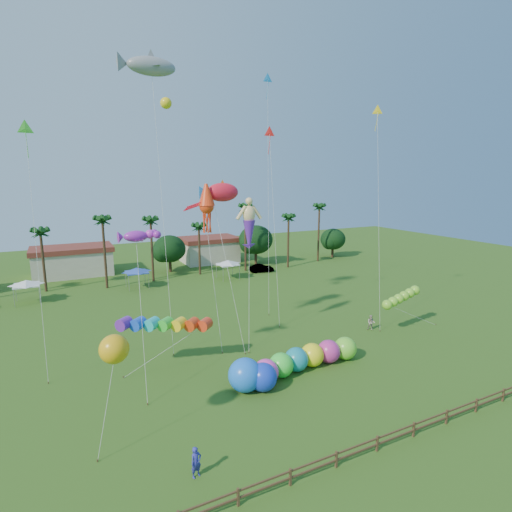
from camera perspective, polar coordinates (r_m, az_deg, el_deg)
name	(u,v)px	position (r m, az deg, el deg)	size (l,w,h in m)	color
ground	(318,401)	(31.10, 8.81, -19.83)	(160.00, 160.00, 0.00)	#285116
tree_line	(186,247)	(69.32, -10.01, 1.26)	(69.46, 8.91, 11.00)	#3A2819
buildings_row	(140,257)	(73.98, -16.23, -0.20)	(35.00, 7.00, 4.00)	beige
tent_row	(137,271)	(60.16, -16.59, -2.02)	(31.00, 4.00, 0.60)	white
fence	(377,442)	(26.94, 16.94, -24.06)	(36.12, 0.12, 1.00)	brown
car_b	(261,268)	(68.49, 0.79, -1.76)	(1.44, 4.14, 1.36)	#4C4C54
spectator_a	(196,462)	(24.40, -8.56, -27.11)	(0.64, 0.42, 1.75)	#2E30A1
spectator_b	(371,323)	(44.61, 16.12, -9.13)	(0.81, 0.63, 1.66)	#A8998C
caterpillar_inflatable	(292,362)	(33.95, 5.11, -14.87)	(12.72, 3.55, 2.58)	#FB42C1
blue_ball	(263,377)	(31.59, 0.99, -16.91)	(2.17, 2.17, 2.17)	blue
rainbow_tube	(183,328)	(34.48, -10.33, -10.10)	(8.49, 4.90, 4.08)	red
green_worm	(387,305)	(43.13, 18.23, -6.64)	(9.82, 2.11, 3.82)	#7DCF2E
orange_ball_kite	(114,349)	(24.83, -19.61, -12.43)	(2.34, 1.78, 7.13)	#E9AB13
merman_kite	(249,227)	(38.14, -0.99, 4.19)	(2.62, 3.86, 13.69)	#F9D28D
fish_kite	(223,192)	(39.44, -4.80, 9.06)	(5.01, 6.69, 15.56)	red
shark_kite	(151,66)	(41.82, -14.71, 24.72)	(6.35, 8.12, 27.10)	gray
squid_kite	(207,207)	(38.45, -7.06, 7.03)	(2.09, 5.12, 15.49)	#FF3C14
lobster_kite	(136,236)	(31.89, -16.77, 2.72)	(3.43, 5.73, 12.16)	purple
delta_kite_red	(270,135)	(44.42, 1.96, 16.87)	(1.39, 3.69, 21.35)	red
delta_kite_yellow	(378,115)	(46.56, 16.97, 18.74)	(2.48, 4.68, 23.52)	yellow
delta_kite_green	(26,132)	(37.00, -30.06, 15.12)	(1.38, 3.98, 20.37)	#49DD34
delta_kite_blue	(268,83)	(49.25, 1.68, 23.43)	(2.01, 3.30, 27.60)	#177DD3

